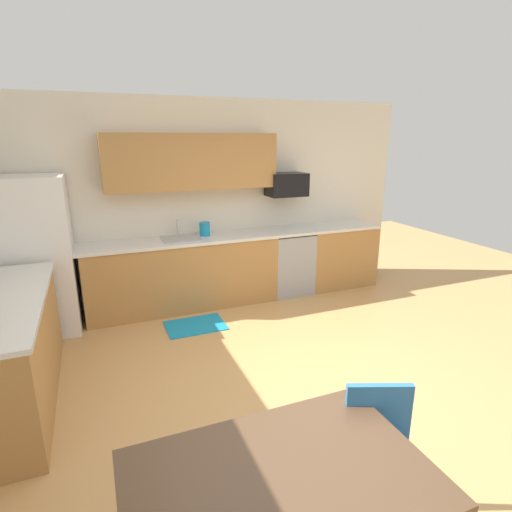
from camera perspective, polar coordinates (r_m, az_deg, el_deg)
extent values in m
plane|color=tan|center=(3.88, 5.83, -18.29)|extent=(12.00, 12.00, 0.00)
cube|color=silver|center=(5.74, -6.24, 7.64)|extent=(5.80, 0.10, 2.70)
cube|color=#AD7A42|center=(5.50, -10.07, -2.56)|extent=(2.48, 0.60, 0.90)
cube|color=#AD7A42|center=(6.38, 11.22, 0.02)|extent=(1.07, 0.60, 0.90)
cube|color=#AD7A42|center=(4.08, -30.97, -11.59)|extent=(0.60, 2.00, 0.90)
cube|color=silver|center=(5.49, -5.09, 2.71)|extent=(4.80, 0.64, 0.04)
cube|color=silver|center=(3.90, -31.96, -5.42)|extent=(0.64, 2.00, 0.04)
cube|color=#AD7A42|center=(5.39, -8.90, 12.88)|extent=(2.20, 0.34, 0.70)
cube|color=white|center=(5.24, -28.25, -0.08)|extent=(0.76, 0.70, 1.80)
cube|color=#999BA0|center=(5.98, 4.48, -0.90)|extent=(0.60, 0.60, 0.88)
cube|color=black|center=(5.87, 4.57, 3.35)|extent=(0.60, 0.60, 0.03)
cube|color=black|center=(5.85, 4.28, 9.91)|extent=(0.54, 0.36, 0.32)
cube|color=#A5A8AD|center=(5.38, -10.41, 1.77)|extent=(0.48, 0.40, 0.14)
cylinder|color=#B2B5BA|center=(5.51, -10.88, 3.81)|extent=(0.02, 0.02, 0.24)
cube|color=brown|center=(2.12, 3.45, -28.85)|extent=(1.40, 0.90, 0.06)
cylinder|color=brown|center=(2.86, 12.45, -24.87)|extent=(0.05, 0.05, 0.66)
cube|color=#2D72B7|center=(2.63, 17.48, -26.30)|extent=(0.52, 0.52, 0.05)
cube|color=#2D72B7|center=(2.63, 16.62, -20.49)|extent=(0.37, 0.18, 0.40)
cylinder|color=#B2B2B7|center=(2.87, 12.21, -27.99)|extent=(0.03, 0.03, 0.42)
cylinder|color=#B2B2B7|center=(2.95, 19.46, -27.09)|extent=(0.03, 0.03, 0.42)
cube|color=#198CBF|center=(5.07, -8.45, -9.56)|extent=(0.70, 0.50, 0.01)
cylinder|color=#198CBF|center=(5.46, -7.16, 3.66)|extent=(0.14, 0.14, 0.20)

